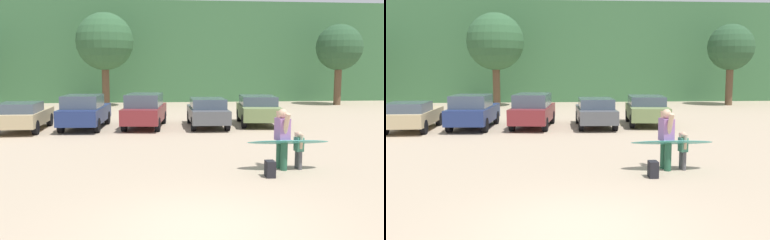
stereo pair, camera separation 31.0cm
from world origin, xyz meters
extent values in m
plane|color=tan|center=(0.00, 0.00, 0.00)|extent=(120.00, 120.00, 0.00)
cube|color=#38663D|center=(0.00, 34.69, 4.30)|extent=(108.00, 12.00, 8.60)
cylinder|color=brown|center=(-4.37, 25.07, 1.55)|extent=(0.55, 0.55, 3.09)
sphere|color=#2D5633|center=(-4.37, 25.07, 4.92)|extent=(4.30, 4.30, 4.30)
cylinder|color=brown|center=(13.87, 24.81, 1.52)|extent=(0.55, 0.55, 3.03)
sphere|color=#284C2D|center=(13.87, 24.81, 4.56)|extent=(3.59, 3.59, 3.59)
cube|color=tan|center=(-6.93, 12.99, 0.64)|extent=(1.95, 4.37, 0.62)
cube|color=#3F4C5B|center=(-6.92, 12.22, 1.16)|extent=(1.77, 2.04, 0.43)
cylinder|color=black|center=(-7.81, 14.40, 0.33)|extent=(0.23, 0.66, 0.65)
cylinder|color=black|center=(-6.11, 14.43, 0.33)|extent=(0.23, 0.66, 0.65)
cylinder|color=black|center=(-6.06, 11.57, 0.33)|extent=(0.23, 0.66, 0.65)
cube|color=navy|center=(-4.15, 13.41, 0.70)|extent=(2.07, 4.56, 0.72)
cube|color=#3F4C5B|center=(-4.18, 12.87, 1.36)|extent=(1.79, 2.19, 0.61)
cylinder|color=black|center=(-4.88, 14.93, 0.34)|extent=(0.26, 0.69, 0.68)
cylinder|color=black|center=(-3.25, 14.84, 0.34)|extent=(0.26, 0.69, 0.68)
cylinder|color=black|center=(-5.05, 11.99, 0.34)|extent=(0.26, 0.69, 0.68)
cylinder|color=black|center=(-3.42, 11.90, 0.34)|extent=(0.26, 0.69, 0.68)
cube|color=maroon|center=(-1.25, 13.47, 0.70)|extent=(2.28, 4.45, 0.73)
cube|color=#3F4C5B|center=(-1.28, 13.27, 1.37)|extent=(1.90, 2.57, 0.62)
cylinder|color=black|center=(-1.85, 14.96, 0.33)|extent=(0.30, 0.69, 0.67)
cylinder|color=black|center=(-0.29, 14.76, 0.33)|extent=(0.30, 0.69, 0.67)
cylinder|color=black|center=(-2.21, 12.18, 0.33)|extent=(0.30, 0.69, 0.67)
cylinder|color=black|center=(-0.66, 11.97, 0.33)|extent=(0.30, 0.69, 0.67)
cube|color=#4C4F54|center=(1.85, 13.32, 0.65)|extent=(1.88, 4.22, 0.64)
cube|color=#3F4C5B|center=(1.85, 13.12, 1.21)|extent=(1.69, 2.20, 0.48)
cylinder|color=black|center=(1.08, 14.72, 0.33)|extent=(0.24, 0.67, 0.67)
cylinder|color=black|center=(2.69, 14.68, 0.33)|extent=(0.24, 0.67, 0.67)
cylinder|color=black|center=(1.02, 11.96, 0.33)|extent=(0.24, 0.67, 0.67)
cylinder|color=black|center=(2.62, 11.92, 0.33)|extent=(0.24, 0.67, 0.67)
cube|color=#6B7F4C|center=(4.58, 13.84, 0.69)|extent=(2.34, 4.19, 0.68)
cube|color=#3F4C5B|center=(4.60, 13.99, 1.26)|extent=(2.00, 2.53, 0.48)
cylinder|color=black|center=(3.89, 15.25, 0.35)|extent=(0.30, 0.71, 0.69)
cylinder|color=black|center=(5.57, 15.06, 0.35)|extent=(0.30, 0.71, 0.69)
cylinder|color=black|center=(3.58, 12.63, 0.35)|extent=(0.30, 0.71, 0.69)
cylinder|color=black|center=(5.27, 12.43, 0.35)|extent=(0.30, 0.71, 0.69)
cylinder|color=#26593F|center=(2.86, 4.17, 0.43)|extent=(0.20, 0.20, 0.85)
cylinder|color=#26593F|center=(2.82, 4.48, 0.43)|extent=(0.20, 0.20, 0.85)
cube|color=#9966A5|center=(2.84, 4.32, 1.18)|extent=(0.38, 0.47, 0.65)
sphere|color=#D8AD8C|center=(2.84, 4.32, 1.64)|extent=(0.27, 0.27, 0.27)
cylinder|color=#D8AD8C|center=(2.87, 4.09, 1.35)|extent=(0.19, 0.39, 0.70)
cylinder|color=#D8AD8C|center=(2.81, 4.56, 1.35)|extent=(0.17, 0.24, 0.70)
cylinder|color=#4C4C51|center=(3.35, 4.20, 0.27)|extent=(0.12, 0.12, 0.53)
cylinder|color=#4C4C51|center=(3.33, 4.39, 0.27)|extent=(0.12, 0.12, 0.53)
cube|color=#3F7F66|center=(3.34, 4.29, 0.74)|extent=(0.24, 0.30, 0.41)
sphere|color=#D8AD8C|center=(3.34, 4.29, 1.03)|extent=(0.17, 0.17, 0.17)
cylinder|color=#D8AD8C|center=(3.36, 4.14, 0.84)|extent=(0.11, 0.15, 0.44)
cylinder|color=#D8AD8C|center=(3.32, 4.44, 0.84)|extent=(0.12, 0.21, 0.44)
ellipsoid|color=teal|center=(2.98, 4.22, 0.82)|extent=(2.41, 0.75, 0.27)
cube|color=black|center=(2.25, 3.47, 0.23)|extent=(0.24, 0.34, 0.45)
camera|label=1|loc=(-0.94, -7.41, 2.96)|focal=39.28mm
camera|label=2|loc=(-0.63, -7.44, 2.96)|focal=39.28mm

